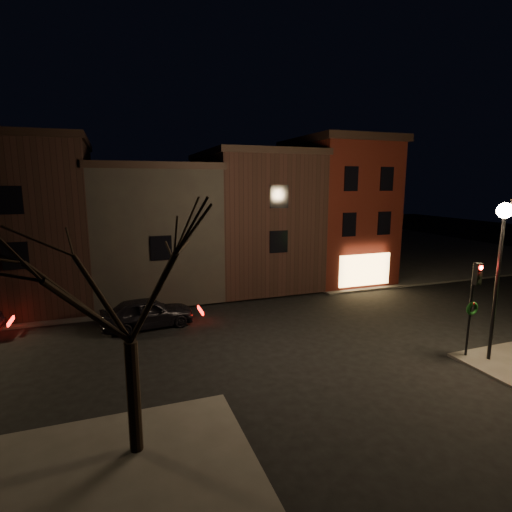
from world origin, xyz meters
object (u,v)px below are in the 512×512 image
Objects in this scene: street_lamp_near at (502,239)px; parked_car_a at (147,313)px; traffic_signal at (474,295)px; bare_tree_left at (126,261)px.

street_lamp_near is 16.43m from parked_car_a.
street_lamp_near reaches higher than traffic_signal.
street_lamp_near is 2.49m from traffic_signal.
bare_tree_left is at bearing 166.54° from parked_car_a.
bare_tree_left reaches higher than traffic_signal.
bare_tree_left reaches higher than street_lamp_near.
traffic_signal reaches higher than parked_car_a.
traffic_signal is (-0.60, 0.49, -2.37)m from street_lamp_near.
street_lamp_near reaches higher than parked_car_a.
traffic_signal is at bearing 140.63° from street_lamp_near.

